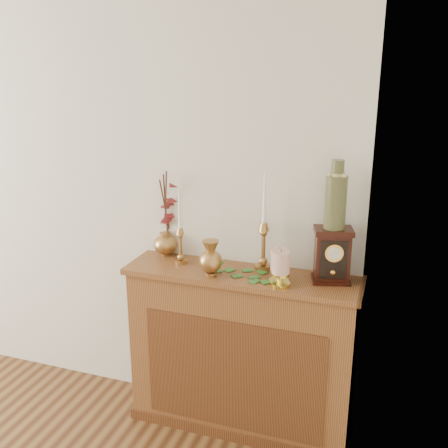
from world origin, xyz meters
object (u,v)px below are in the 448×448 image
at_px(candlestick_left, 180,240).
at_px(ceramic_vase, 336,198).
at_px(ginger_jar, 169,216).
at_px(candlestick_center, 264,238).
at_px(bud_vase, 211,259).
at_px(mantel_clock, 332,256).

bearing_deg(candlestick_left, ceramic_vase, 1.15).
height_order(ginger_jar, ceramic_vase, ceramic_vase).
relative_size(candlestick_center, bud_vase, 2.73).
bearing_deg(candlestick_center, candlestick_left, -171.84).
bearing_deg(bud_vase, mantel_clock, 12.70).
distance_m(mantel_clock, ceramic_vase, 0.29).
distance_m(bud_vase, ginger_jar, 0.44).
distance_m(bud_vase, ceramic_vase, 0.69).
height_order(candlestick_left, candlestick_center, candlestick_center).
bearing_deg(bud_vase, ginger_jar, 144.68).
distance_m(candlestick_left, ginger_jar, 0.19).
xyz_separation_m(candlestick_left, mantel_clock, (0.81, 0.01, 0.00)).
xyz_separation_m(bud_vase, ceramic_vase, (0.59, 0.13, 0.33)).
bearing_deg(ginger_jar, bud_vase, -35.32).
xyz_separation_m(candlestick_left, candlestick_center, (0.44, 0.06, 0.04)).
bearing_deg(candlestick_left, mantel_clock, 0.98).
height_order(candlestick_center, bud_vase, candlestick_center).
xyz_separation_m(candlestick_center, ceramic_vase, (0.36, -0.05, 0.26)).
distance_m(candlestick_left, mantel_clock, 0.81).
xyz_separation_m(candlestick_left, ceramic_vase, (0.80, 0.02, 0.29)).
xyz_separation_m(mantel_clock, ceramic_vase, (-0.00, 0.00, 0.29)).
distance_m(bud_vase, mantel_clock, 0.60).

